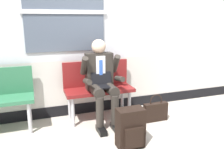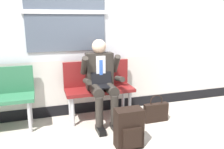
{
  "view_description": "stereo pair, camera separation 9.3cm",
  "coord_description": "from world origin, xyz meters",
  "px_view_note": "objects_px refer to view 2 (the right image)",
  "views": [
    {
      "loc": [
        -1.2,
        -2.89,
        1.53
      ],
      "look_at": [
        -0.14,
        0.14,
        0.75
      ],
      "focal_mm": 36.59,
      "sensor_mm": 36.0,
      "label": 1
    },
    {
      "loc": [
        -1.11,
        -2.91,
        1.53
      ],
      "look_at": [
        -0.14,
        0.14,
        0.75
      ],
      "focal_mm": 36.59,
      "sensor_mm": 36.0,
      "label": 2
    }
  ],
  "objects_px": {
    "backpack": "(129,129)",
    "handbag": "(156,112)",
    "bench_with_person": "(98,85)",
    "person_seated": "(102,80)"
  },
  "relations": [
    {
      "from": "bench_with_person",
      "to": "backpack",
      "type": "distance_m",
      "value": 1.03
    },
    {
      "from": "bench_with_person",
      "to": "person_seated",
      "type": "distance_m",
      "value": 0.24
    },
    {
      "from": "person_seated",
      "to": "bench_with_person",
      "type": "bearing_deg",
      "value": 90.0
    },
    {
      "from": "backpack",
      "to": "handbag",
      "type": "xyz_separation_m",
      "value": [
        0.66,
        0.54,
        -0.09
      ]
    },
    {
      "from": "backpack",
      "to": "bench_with_person",
      "type": "bearing_deg",
      "value": 97.26
    },
    {
      "from": "backpack",
      "to": "handbag",
      "type": "distance_m",
      "value": 0.86
    },
    {
      "from": "backpack",
      "to": "handbag",
      "type": "height_order",
      "value": "backpack"
    },
    {
      "from": "bench_with_person",
      "to": "handbag",
      "type": "xyz_separation_m",
      "value": [
        0.79,
        -0.44,
        -0.38
      ]
    },
    {
      "from": "person_seated",
      "to": "backpack",
      "type": "height_order",
      "value": "person_seated"
    },
    {
      "from": "bench_with_person",
      "to": "handbag",
      "type": "height_order",
      "value": "bench_with_person"
    }
  ]
}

